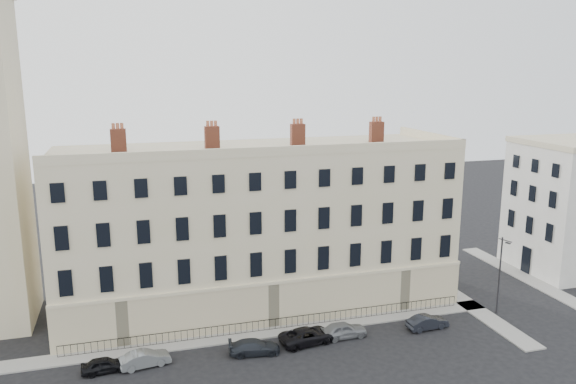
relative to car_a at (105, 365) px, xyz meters
name	(u,v)px	position (x,y,z in m)	size (l,w,h in m)	color
ground	(365,350)	(19.91, -2.32, -0.57)	(160.00, 160.00, 0.00)	black
terrace	(257,226)	(13.94, 9.65, 6.93)	(36.22, 12.22, 17.00)	beige
adjacent_building	(569,208)	(48.91, 8.68, 6.43)	(10.00, 10.00, 14.00)	silver
pavement_terrace	(230,337)	(9.91, 2.68, -0.51)	(48.00, 2.00, 0.12)	gray
pavement_east_return	(453,294)	(32.91, 5.68, -0.51)	(2.00, 24.00, 0.12)	gray
pavement_adjacent	(524,277)	(42.91, 7.68, -0.51)	(2.00, 20.00, 0.12)	gray
railings	(275,324)	(13.91, 3.08, -0.02)	(35.00, 0.04, 0.96)	black
car_a	(105,365)	(0.00, 0.00, 0.00)	(1.35, 3.35, 1.14)	black
car_b	(145,359)	(2.91, 0.00, 0.05)	(1.31, 3.75, 1.24)	slate
car_c	(254,347)	(11.25, -0.45, 0.02)	(1.65, 4.05, 1.17)	#21252C
car_d	(307,336)	(15.82, 0.07, 0.08)	(2.15, 4.67, 1.30)	black
car_e	(344,330)	(19.03, 0.16, 0.10)	(1.58, 3.94, 1.34)	slate
car_f	(427,322)	(26.58, -0.36, 0.04)	(1.28, 3.68, 1.21)	black
streetlamp	(500,272)	(34.35, 0.65, 3.45)	(0.56, 1.53, 7.25)	#2D2C31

